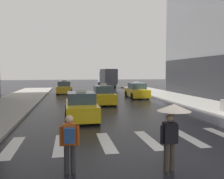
% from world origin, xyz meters
% --- Properties ---
extents(ground_plane, '(160.00, 160.00, 0.00)m').
position_xyz_m(ground_plane, '(0.00, 0.00, 0.00)').
color(ground_plane, black).
extents(crosswalk_markings, '(11.30, 2.80, 0.01)m').
position_xyz_m(crosswalk_markings, '(-0.00, 3.00, 0.00)').
color(crosswalk_markings, silver).
rests_on(crosswalk_markings, ground).
extents(taxi_lead, '(1.96, 4.55, 1.80)m').
position_xyz_m(taxi_lead, '(-2.54, 8.03, 0.72)').
color(taxi_lead, yellow).
rests_on(taxi_lead, ground).
extents(taxi_second, '(1.95, 4.55, 1.80)m').
position_xyz_m(taxi_second, '(-0.22, 14.58, 0.72)').
color(taxi_second, yellow).
rests_on(taxi_second, ground).
extents(taxi_third, '(1.97, 4.56, 1.80)m').
position_xyz_m(taxi_third, '(4.15, 18.73, 0.72)').
color(taxi_third, yellow).
rests_on(taxi_third, ground).
extents(taxi_fourth, '(2.07, 4.60, 1.80)m').
position_xyz_m(taxi_fourth, '(-3.84, 25.41, 0.72)').
color(taxi_fourth, gold).
rests_on(taxi_fourth, ground).
extents(box_truck, '(2.54, 7.62, 3.35)m').
position_xyz_m(box_truck, '(3.60, 35.46, 1.85)').
color(box_truck, '#2D2D2D').
rests_on(box_truck, ground).
extents(pedestrian_with_umbrella, '(0.96, 0.96, 1.94)m').
position_xyz_m(pedestrian_with_umbrella, '(-0.38, -0.06, 1.52)').
color(pedestrian_with_umbrella, '#473D33').
rests_on(pedestrian_with_umbrella, ground).
extents(pedestrian_with_backpack, '(0.55, 0.43, 1.65)m').
position_xyz_m(pedestrian_with_backpack, '(-3.26, 0.27, 0.97)').
color(pedestrian_with_backpack, '#333338').
rests_on(pedestrian_with_backpack, ground).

